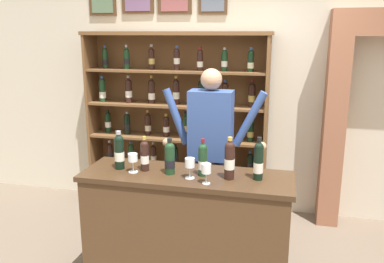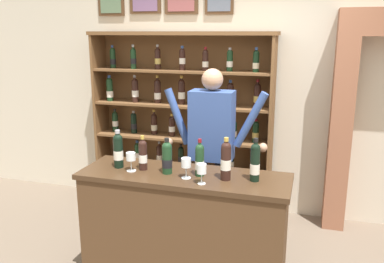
{
  "view_description": "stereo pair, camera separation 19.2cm",
  "coord_description": "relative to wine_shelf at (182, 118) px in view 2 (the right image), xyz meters",
  "views": [
    {
      "loc": [
        0.58,
        -2.89,
        2.04
      ],
      "look_at": [
        -0.21,
        0.39,
        1.21
      ],
      "focal_mm": 37.77,
      "sensor_mm": 36.0,
      "label": 1
    },
    {
      "loc": [
        0.76,
        -2.84,
        2.04
      ],
      "look_at": [
        -0.21,
        0.39,
        1.21
      ],
      "focal_mm": 37.77,
      "sensor_mm": 36.0,
      "label": 2
    }
  ],
  "objects": [
    {
      "name": "wine_glass_right",
      "position": [
        0.53,
        -1.54,
        -0.01
      ],
      "size": [
        0.07,
        0.07,
        0.16
      ],
      "color": "silver",
      "rests_on": "tasting_counter"
    },
    {
      "name": "shopkeeper",
      "position": [
        0.56,
        -0.86,
        -0.02
      ],
      "size": [
        0.96,
        0.22,
        1.74
      ],
      "color": "#2D3347",
      "rests_on": "ground"
    },
    {
      "name": "tasting_bottle_riserva",
      "position": [
        0.14,
        -1.44,
        0.0
      ],
      "size": [
        0.07,
        0.07,
        0.28
      ],
      "color": "black",
      "rests_on": "tasting_counter"
    },
    {
      "name": "tasting_counter",
      "position": [
        0.48,
        -1.45,
        -0.61
      ],
      "size": [
        1.66,
        0.54,
        0.97
      ],
      "color": "#4C331E",
      "rests_on": "ground"
    },
    {
      "name": "wine_glass_center",
      "position": [
        0.06,
        -1.51,
        -0.02
      ],
      "size": [
        0.08,
        0.08,
        0.15
      ],
      "color": "silver",
      "rests_on": "tasting_counter"
    },
    {
      "name": "tasting_bottle_prosecco",
      "position": [
        0.82,
        -1.48,
        0.03
      ],
      "size": [
        0.08,
        0.08,
        0.33
      ],
      "color": "black",
      "rests_on": "tasting_counter"
    },
    {
      "name": "tasting_bottle_rosso",
      "position": [
        0.35,
        -1.47,
        0.0
      ],
      "size": [
        0.08,
        0.08,
        0.29
      ],
      "color": "#19381E",
      "rests_on": "tasting_counter"
    },
    {
      "name": "wine_glass_spare",
      "position": [
        0.67,
        -1.62,
        -0.02
      ],
      "size": [
        0.07,
        0.07,
        0.15
      ],
      "color": "silver",
      "rests_on": "tasting_counter"
    },
    {
      "name": "tasting_bottle_brunello",
      "position": [
        0.61,
        -1.45,
        0.0
      ],
      "size": [
        0.07,
        0.07,
        0.29
      ],
      "color": "#19381E",
      "rests_on": "tasting_counter"
    },
    {
      "name": "wine_shelf",
      "position": [
        0.0,
        0.0,
        0.0
      ],
      "size": [
        2.09,
        0.36,
        2.05
      ],
      "color": "brown",
      "rests_on": "ground"
    },
    {
      "name": "tasting_bottle_chianti",
      "position": [
        -0.08,
        -1.45,
        0.02
      ],
      "size": [
        0.08,
        0.08,
        0.31
      ],
      "color": "black",
      "rests_on": "tasting_counter"
    },
    {
      "name": "back_wall",
      "position": [
        0.64,
        0.26,
        0.58
      ],
      "size": [
        12.0,
        0.19,
        3.34
      ],
      "color": "beige",
      "rests_on": "ground"
    },
    {
      "name": "tasting_bottle_vin_santo",
      "position": [
        1.03,
        -1.44,
        0.02
      ],
      "size": [
        0.07,
        0.07,
        0.33
      ],
      "color": "black",
      "rests_on": "tasting_counter"
    }
  ]
}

